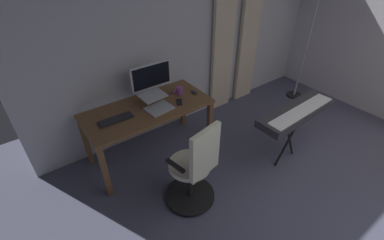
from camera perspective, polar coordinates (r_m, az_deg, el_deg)
back_room_partition at (r=3.90m, az=0.05°, el=18.44°), size 4.82×0.10×2.68m
curtain_left_panel at (r=4.58m, az=12.13°, el=17.13°), size 0.38×0.06×2.20m
curtain_right_panel at (r=4.20m, az=6.69°, el=16.00°), size 0.39×0.06×2.20m
desk at (r=3.31m, az=-9.40°, el=1.40°), size 1.54×0.71×0.75m
office_chair at (r=2.77m, az=0.53°, el=-10.63°), size 0.56×0.56×1.07m
computer_monitor at (r=3.41m, az=-8.73°, el=9.06°), size 0.55×0.18×0.42m
computer_keyboard at (r=3.10m, az=-16.01°, el=0.12°), size 0.38×0.12×0.02m
laptop at (r=3.21m, az=-7.59°, el=3.53°), size 0.34×0.39×0.16m
computer_mouse at (r=3.50m, az=0.51°, el=6.01°), size 0.06×0.10×0.04m
cell_phone_face_up at (r=3.31m, az=-2.75°, el=3.86°), size 0.13×0.16×0.01m
mug_tea at (r=3.47m, az=-2.77°, el=6.32°), size 0.13×0.08×0.10m
piano_keyboard at (r=3.35m, az=21.49°, el=1.37°), size 1.13×0.36×0.81m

